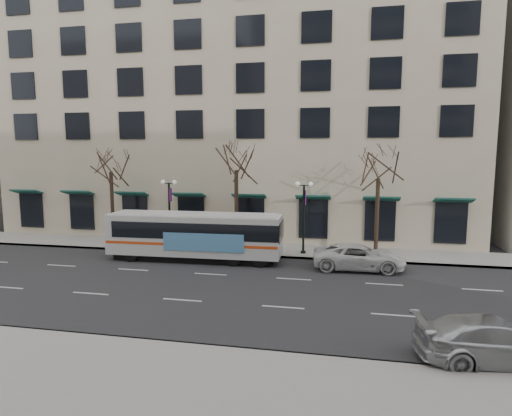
% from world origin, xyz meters
% --- Properties ---
extents(ground, '(160.00, 160.00, 0.00)m').
position_xyz_m(ground, '(0.00, 0.00, 0.00)').
color(ground, black).
rests_on(ground, ground).
extents(sidewalk_far, '(80.00, 4.00, 0.15)m').
position_xyz_m(sidewalk_far, '(5.00, 9.00, 0.07)').
color(sidewalk_far, gray).
rests_on(sidewalk_far, ground).
extents(building_hotel, '(40.00, 20.00, 24.00)m').
position_xyz_m(building_hotel, '(-2.00, 21.00, 12.00)').
color(building_hotel, tan).
rests_on(building_hotel, ground).
extents(tree_far_left, '(3.60, 3.60, 8.34)m').
position_xyz_m(tree_far_left, '(-10.00, 8.80, 6.70)').
color(tree_far_left, black).
rests_on(tree_far_left, ground).
extents(tree_far_mid, '(3.60, 3.60, 8.55)m').
position_xyz_m(tree_far_mid, '(0.00, 8.80, 6.91)').
color(tree_far_mid, black).
rests_on(tree_far_mid, ground).
extents(tree_far_right, '(3.60, 3.60, 8.06)m').
position_xyz_m(tree_far_right, '(10.00, 8.80, 6.42)').
color(tree_far_right, black).
rests_on(tree_far_right, ground).
extents(lamp_post_left, '(1.22, 0.45, 5.21)m').
position_xyz_m(lamp_post_left, '(-4.99, 8.20, 2.94)').
color(lamp_post_left, black).
rests_on(lamp_post_left, ground).
extents(lamp_post_right, '(1.22, 0.45, 5.21)m').
position_xyz_m(lamp_post_right, '(5.01, 8.20, 2.94)').
color(lamp_post_right, black).
rests_on(lamp_post_right, ground).
extents(city_bus, '(11.79, 2.90, 3.18)m').
position_xyz_m(city_bus, '(-1.98, 5.40, 1.74)').
color(city_bus, silver).
rests_on(city_bus, ground).
extents(silver_car, '(5.68, 2.89, 1.58)m').
position_xyz_m(silver_car, '(12.93, -6.14, 0.79)').
color(silver_car, '#B7BBC0').
rests_on(silver_car, ground).
extents(white_pickup, '(5.70, 2.78, 1.56)m').
position_xyz_m(white_pickup, '(8.72, 5.19, 0.78)').
color(white_pickup, silver).
rests_on(white_pickup, ground).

